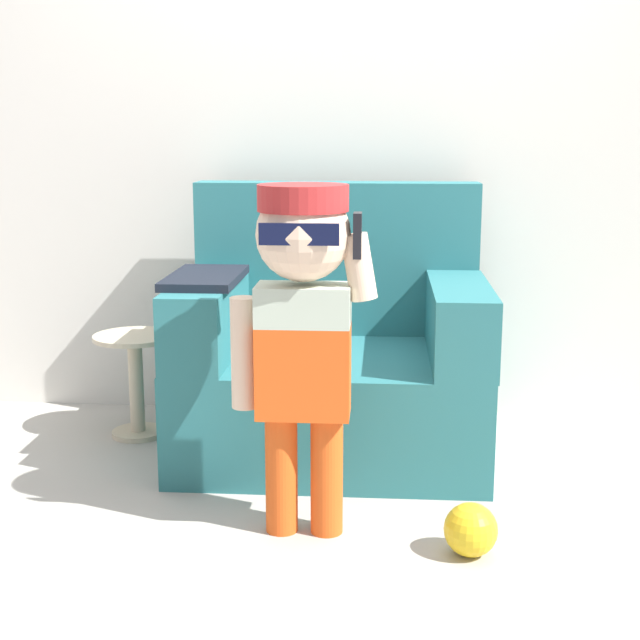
% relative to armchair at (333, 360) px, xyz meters
% --- Properties ---
extents(ground_plane, '(10.00, 10.00, 0.00)m').
position_rel_armchair_xyz_m(ground_plane, '(-0.00, -0.13, -0.35)').
color(ground_plane, '#ADA89E').
extents(wall_back, '(10.00, 0.05, 2.60)m').
position_rel_armchair_xyz_m(wall_back, '(-0.00, 0.51, 0.95)').
color(wall_back, silver).
rests_on(wall_back, ground_plane).
extents(armchair, '(1.16, 0.86, 1.02)m').
position_rel_armchair_xyz_m(armchair, '(0.00, 0.00, 0.00)').
color(armchair, '#286B70').
rests_on(armchair, ground_plane).
extents(person_child, '(0.44, 0.33, 1.07)m').
position_rel_armchair_xyz_m(person_child, '(-0.05, -0.76, 0.36)').
color(person_child, '#E05119').
rests_on(person_child, ground_plane).
extents(side_table, '(0.33, 0.33, 0.42)m').
position_rel_armchair_xyz_m(side_table, '(-0.80, 0.08, -0.10)').
color(side_table, beige).
rests_on(side_table, ground_plane).
extents(toy_ball, '(0.16, 0.16, 0.16)m').
position_rel_armchair_xyz_m(toy_ball, '(0.45, -0.88, -0.27)').
color(toy_ball, yellow).
rests_on(toy_ball, ground_plane).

